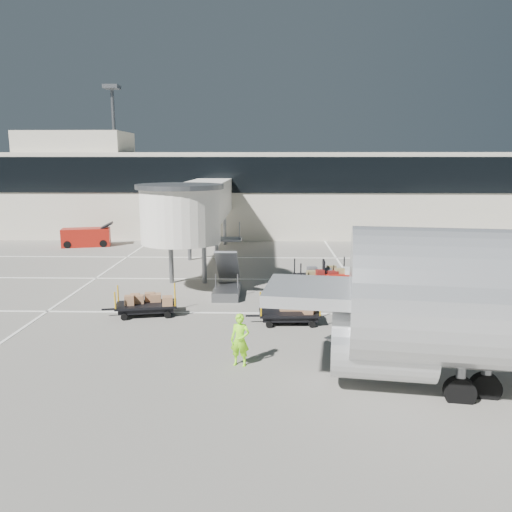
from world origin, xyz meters
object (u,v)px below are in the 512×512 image
object	(u,v)px
box_cart_far	(146,304)
ground_worker	(240,340)
baggage_tug	(336,277)
box_cart_near	(292,312)
minivan	(387,246)
suitcase_cart	(323,276)
belt_loader	(87,237)

from	to	relation	value
box_cart_far	ground_worker	bearing A→B (deg)	-61.22
baggage_tug	ground_worker	world-z (taller)	ground_worker
box_cart_near	minivan	xyz separation A→B (m)	(7.80, 15.36, 0.43)
suitcase_cart	box_cart_near	distance (m)	7.32
belt_loader	baggage_tug	bearing A→B (deg)	-47.96
ground_worker	minivan	xyz separation A→B (m)	(9.91, 20.08, -0.01)
suitcase_cart	minivan	world-z (taller)	minivan
box_cart_near	ground_worker	bearing A→B (deg)	-116.64
suitcase_cart	ground_worker	world-z (taller)	ground_worker
belt_loader	box_cart_far	bearing A→B (deg)	-76.54
baggage_tug	minivan	distance (m)	9.77
baggage_tug	suitcase_cart	xyz separation A→B (m)	(-0.74, 0.08, 0.01)
baggage_tug	box_cart_far	world-z (taller)	baggage_tug
box_cart_far	minivan	bearing A→B (deg)	33.04
box_cart_far	minivan	xyz separation A→B (m)	(14.76, 14.24, 0.43)
box_cart_near	box_cart_far	xyz separation A→B (m)	(-6.96, 1.12, -0.00)
suitcase_cart	belt_loader	distance (m)	23.18
baggage_tug	box_cart_near	distance (m)	7.50
baggage_tug	box_cart_near	bearing A→B (deg)	-110.27
baggage_tug	ground_worker	distance (m)	12.68
box_cart_near	minivan	size ratio (longest dim) A/B	0.75
suitcase_cart	box_cart_far	distance (m)	10.84
baggage_tug	box_cart_near	size ratio (longest dim) A/B	0.71
baggage_tug	minivan	xyz separation A→B (m)	(4.93, 8.43, 0.40)
box_cart_far	belt_loader	xyz separation A→B (m)	(-9.85, 19.24, 0.25)
belt_loader	box_cart_near	bearing A→B (deg)	-64.10
box_cart_far	ground_worker	world-z (taller)	ground_worker
baggage_tug	belt_loader	size ratio (longest dim) A/B	0.53
suitcase_cart	minivan	size ratio (longest dim) A/B	0.90
baggage_tug	box_cart_far	bearing A→B (deg)	-147.15
baggage_tug	ground_worker	bearing A→B (deg)	-110.85
minivan	belt_loader	size ratio (longest dim) A/B	1.01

